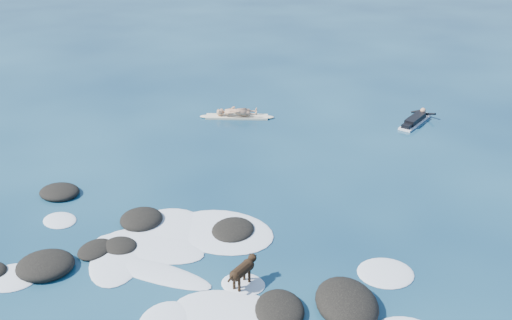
% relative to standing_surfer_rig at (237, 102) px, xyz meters
% --- Properties ---
extents(ground, '(160.00, 160.00, 0.00)m').
position_rel_standing_surfer_rig_xyz_m(ground, '(2.39, -9.40, -0.70)').
color(ground, '#0A2642').
rests_on(ground, ground).
extents(reef_rocks, '(14.39, 5.98, 0.59)m').
position_rel_standing_surfer_rig_xyz_m(reef_rocks, '(3.17, -10.79, -0.59)').
color(reef_rocks, black).
rests_on(reef_rocks, ground).
extents(breaking_foam, '(11.53, 7.41, 0.12)m').
position_rel_standing_surfer_rig_xyz_m(breaking_foam, '(2.64, -10.41, -0.69)').
color(breaking_foam, white).
rests_on(breaking_foam, ground).
extents(standing_surfer_rig, '(3.07, 1.23, 1.77)m').
position_rel_standing_surfer_rig_xyz_m(standing_surfer_rig, '(0.00, 0.00, 0.00)').
color(standing_surfer_rig, beige).
rests_on(standing_surfer_rig, ground).
extents(paddling_surfer_rig, '(1.39, 2.42, 0.42)m').
position_rel_standing_surfer_rig_xyz_m(paddling_surfer_rig, '(7.15, 1.70, -0.55)').
color(paddling_surfer_rig, white).
rests_on(paddling_surfer_rig, ground).
extents(dog, '(0.52, 1.14, 0.74)m').
position_rel_standing_surfer_rig_xyz_m(dog, '(3.89, -10.43, -0.21)').
color(dog, black).
rests_on(dog, ground).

